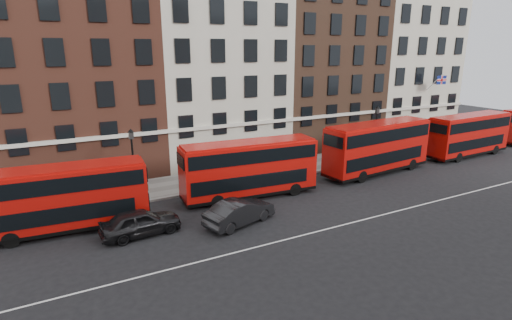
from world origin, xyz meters
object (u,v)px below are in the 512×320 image
bus_a (61,198)px  car_rear (141,222)px  bus_b (249,168)px  car_front (240,212)px  bus_d (468,134)px  bus_c (377,146)px  traffic_light (461,127)px

bus_a → car_rear: 5.08m
bus_a → bus_b: bus_b is taller
car_rear → car_front: bearing=-106.8°
bus_b → bus_d: bearing=4.6°
bus_c → bus_d: size_ratio=1.07×
bus_b → traffic_light: size_ratio=3.23×
bus_c → car_front: (-15.77, -4.04, -1.69)m
bus_a → bus_d: (38.72, -0.00, 0.11)m
bus_b → bus_a: bearing=-175.4°
bus_c → car_front: bearing=-170.9°
bus_a → bus_c: 25.88m
car_front → traffic_light: bearing=-94.4°
traffic_light → car_rear: bearing=-171.8°
car_rear → traffic_light: size_ratio=1.47×
bus_c → bus_b: bearing=174.7°
car_rear → bus_a: bearing=53.0°
bus_b → traffic_light: bearing=10.0°
bus_a → traffic_light: bus_a is taller
bus_a → bus_b: size_ratio=0.96×
bus_b → car_front: 5.13m
bus_b → traffic_light: 28.47m
traffic_light → bus_a: bearing=-176.3°
bus_a → bus_c: (25.88, -0.01, 0.26)m
car_rear → car_front: (6.03, -1.38, -0.00)m
bus_b → car_rear: bearing=-158.5°
car_front → traffic_light: traffic_light is taller
car_front → traffic_light: (31.10, 6.74, 1.63)m
bus_b → car_front: bus_b is taller
bus_d → car_rear: 34.78m
bus_d → traffic_light: bearing=45.5°
bus_a → traffic_light: size_ratio=3.10×
bus_d → bus_c: bearing=178.2°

